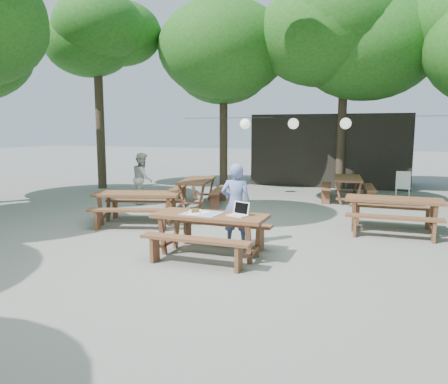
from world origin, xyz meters
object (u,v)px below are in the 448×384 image
Objects in this scene: plastic_chair at (403,192)px; second_person at (143,178)px; main_picnic_table at (210,234)px; picnic_table_nw at (138,208)px; woman at (236,204)px.

second_person is at bearing -153.73° from plastic_chair.
main_picnic_table is 2.22× the size of plastic_chair.
picnic_table_nw is 2.96m from second_person.
plastic_chair is (3.38, 7.80, -0.13)m from main_picnic_table.
picnic_table_nw is at bearing 144.78° from main_picnic_table.
woman reaches higher than main_picnic_table.
woman reaches higher than plastic_chair.
woman reaches higher than second_person.
main_picnic_table is at bearing -52.17° from picnic_table_nw.
picnic_table_nw is 2.53× the size of plastic_chair.
picnic_table_nw is at bearing 178.98° from second_person.
picnic_table_nw is (-2.61, 1.84, 0.00)m from main_picnic_table.
second_person reaches higher than main_picnic_table.
main_picnic_table is 0.98m from woman.
picnic_table_nw is at bearing -30.33° from woman.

